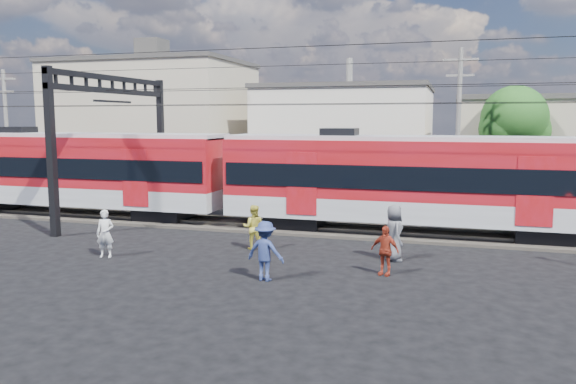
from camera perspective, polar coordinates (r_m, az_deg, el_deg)
name	(u,v)px	position (r m, az deg, el deg)	size (l,w,h in m)	color
ground	(251,278)	(17.55, -3.75, -8.71)	(120.00, 120.00, 0.00)	black
track_bed	(314,228)	(24.98, 2.64, -3.67)	(70.00, 3.40, 0.12)	#2D2823
rail_near	(310,228)	(24.24, 2.21, -3.73)	(70.00, 0.12, 0.12)	#59544C
rail_far	(318,222)	(25.67, 3.05, -3.10)	(70.00, 0.12, 0.12)	#59544C
commuter_train	(420,179)	(23.96, 13.23, 1.32)	(50.30, 3.08, 4.17)	black
catenary	(138,113)	(27.88, -14.98, 7.74)	(70.00, 9.30, 7.52)	black
building_west	(154,121)	(45.90, -13.43, 6.98)	(14.28, 10.20, 9.30)	tan
building_midwest	(348,135)	(43.53, 6.16, 5.81)	(12.24, 12.24, 7.30)	beige
utility_pole_mid	(458,125)	(30.79, 16.90, 6.50)	(1.80, 0.24, 8.50)	slate
utility_pole_west	(7,128)	(40.81, -26.68, 5.83)	(1.80, 0.24, 8.00)	slate
tree_near	(518,123)	(34.05, 22.29, 6.54)	(3.82, 3.64, 6.72)	#382619
pedestrian_a	(105,233)	(20.91, -18.08, -4.03)	(0.62, 0.41, 1.70)	silver
pedestrian_b	(254,227)	(21.12, -3.52, -3.58)	(0.82, 0.64, 1.68)	gold
pedestrian_c	(265,251)	(17.06, -2.32, -6.01)	(1.18, 0.68, 1.82)	navy
pedestrian_d	(385,250)	(17.90, 9.81, -5.87)	(0.92, 0.38, 1.57)	maroon
pedestrian_e	(394,233)	(19.71, 10.69, -4.11)	(0.95, 0.62, 1.95)	#4C4C51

